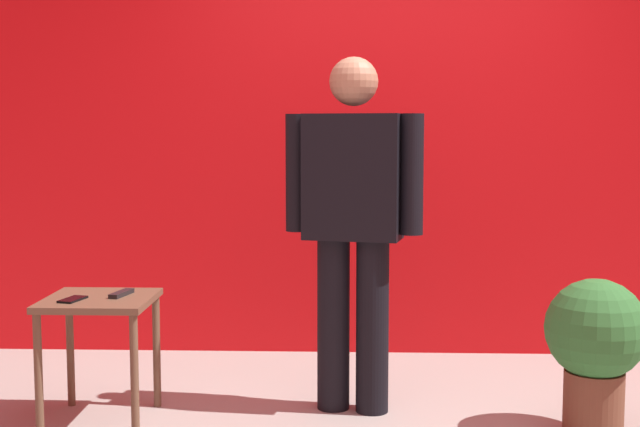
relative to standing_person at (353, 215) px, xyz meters
The scene contains 6 objects.
back_wall_red 1.20m from the standing_person, 77.21° to the left, with size 4.88×0.12×2.63m, color red.
standing_person is the anchor object (origin of this frame).
side_table 1.25m from the standing_person, behind, with size 0.48×0.48×0.57m.
cell_phone 1.32m from the standing_person, 167.60° to the right, with size 0.07×0.14×0.01m, color black.
tv_remote 1.12m from the standing_person, behind, with size 0.04×0.17×0.02m, color black.
potted_plant 1.21m from the standing_person, 14.92° to the right, with size 0.44×0.44×0.69m.
Camera 1 is at (-0.27, -3.38, 1.33)m, focal length 47.72 mm.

